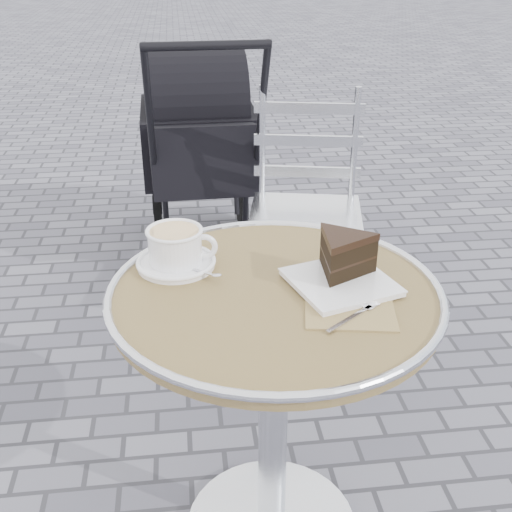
{
  "coord_description": "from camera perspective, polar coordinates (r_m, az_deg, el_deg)",
  "views": [
    {
      "loc": [
        -0.18,
        -1.17,
        1.41
      ],
      "look_at": [
        -0.03,
        0.07,
        0.78
      ],
      "focal_mm": 45.0,
      "sensor_mm": 36.0,
      "label": 1
    }
  ],
  "objects": [
    {
      "name": "cafe_table",
      "position": [
        1.45,
        1.6,
        -8.68
      ],
      "size": [
        0.72,
        0.72,
        0.74
      ],
      "color": "silver",
      "rests_on": "ground"
    },
    {
      "name": "baby_stroller",
      "position": [
        3.02,
        -4.96,
        9.01
      ],
      "size": [
        0.52,
        1.05,
        1.08
      ],
      "rotation": [
        0.0,
        0.0,
        0.02
      ],
      "color": "black",
      "rests_on": "ground"
    },
    {
      "name": "cappuccino_set",
      "position": [
        1.45,
        -7.09,
        0.53
      ],
      "size": [
        0.18,
        0.18,
        0.09
      ],
      "rotation": [
        0.0,
        0.0,
        -0.15
      ],
      "color": "white",
      "rests_on": "cafe_table"
    },
    {
      "name": "cake_plate_set",
      "position": [
        1.39,
        7.72,
        -0.43
      ],
      "size": [
        0.25,
        0.32,
        0.11
      ],
      "rotation": [
        0.0,
        0.0,
        0.3
      ],
      "color": "#957851",
      "rests_on": "cafe_table"
    },
    {
      "name": "bistro_chair",
      "position": [
        2.43,
        4.52,
        6.44
      ],
      "size": [
        0.48,
        0.48,
        0.91
      ],
      "rotation": [
        0.0,
        0.0,
        -0.2
      ],
      "color": "silver",
      "rests_on": "ground"
    }
  ]
}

